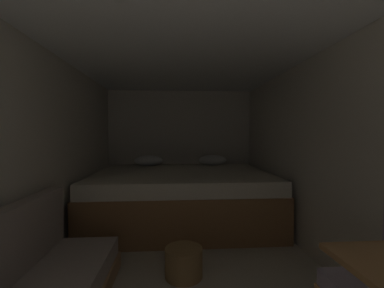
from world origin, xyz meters
The scene contains 7 objects.
ground_plane centered at (0.00, 1.83, 0.00)m, with size 6.81×6.81×0.00m, color #B2A893.
wall_back centered at (0.00, 4.26, 1.02)m, with size 2.67×0.05×2.05m, color beige.
wall_left centered at (-1.31, 1.83, 1.02)m, with size 0.05×4.81×2.05m, color beige.
wall_right centered at (1.31, 1.83, 1.02)m, with size 0.05×4.81×2.05m, color beige.
ceiling_slab centered at (0.00, 1.83, 2.07)m, with size 2.67×4.81×0.05m, color white.
bed centered at (0.00, 3.28, 0.37)m, with size 2.45×1.83×0.90m.
wicker_basket centered at (-0.03, 1.86, 0.13)m, with size 0.34×0.34×0.25m.
Camera 1 is at (-0.11, -0.30, 1.26)m, focal length 23.23 mm.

